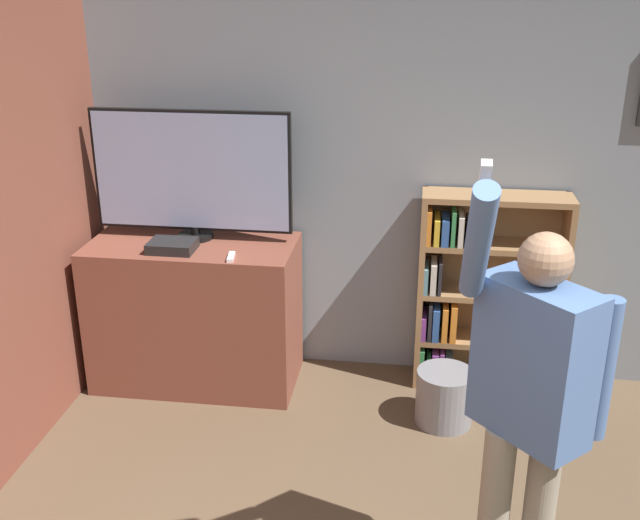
% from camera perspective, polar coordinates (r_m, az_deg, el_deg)
% --- Properties ---
extents(wall_back, '(6.13, 0.09, 2.70)m').
position_cam_1_polar(wall_back, '(4.75, 7.42, 6.61)').
color(wall_back, gray).
rests_on(wall_back, ground_plane).
extents(tv_ledge, '(1.29, 0.63, 0.95)m').
position_cam_1_polar(tv_ledge, '(4.89, -9.43, -4.00)').
color(tv_ledge, brown).
rests_on(tv_ledge, ground_plane).
extents(television, '(1.24, 0.22, 0.81)m').
position_cam_1_polar(television, '(4.68, -9.74, 6.51)').
color(television, black).
rests_on(television, tv_ledge).
extents(game_console, '(0.28, 0.21, 0.06)m').
position_cam_1_polar(game_console, '(4.60, -11.19, 1.06)').
color(game_console, black).
rests_on(game_console, tv_ledge).
extents(remote_loose, '(0.05, 0.14, 0.02)m').
position_cam_1_polar(remote_loose, '(4.42, -6.79, 0.23)').
color(remote_loose, white).
rests_on(remote_loose, tv_ledge).
extents(bookshelf, '(0.90, 0.28, 1.28)m').
position_cam_1_polar(bookshelf, '(4.83, 11.84, -2.63)').
color(bookshelf, '#997047').
rests_on(bookshelf, ground_plane).
extents(person, '(0.59, 0.56, 1.97)m').
position_cam_1_polar(person, '(3.03, 15.72, -9.77)').
color(person, gray).
rests_on(person, ground_plane).
extents(waste_bin, '(0.34, 0.34, 0.34)m').
position_cam_1_polar(waste_bin, '(4.58, 9.46, -10.25)').
color(waste_bin, gray).
rests_on(waste_bin, ground_plane).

